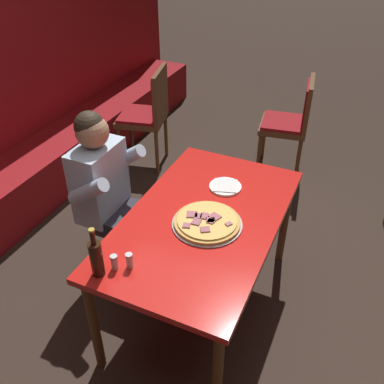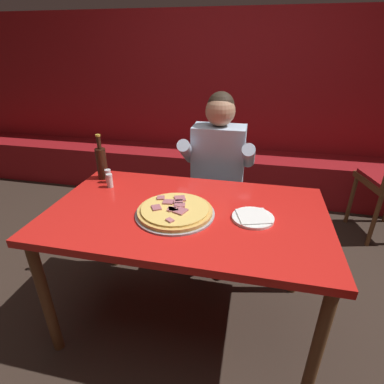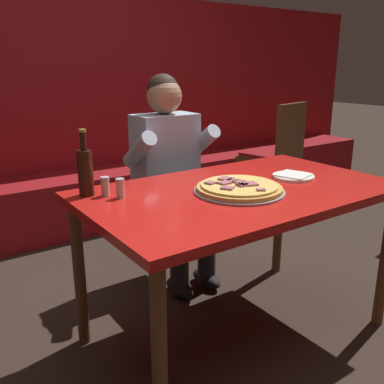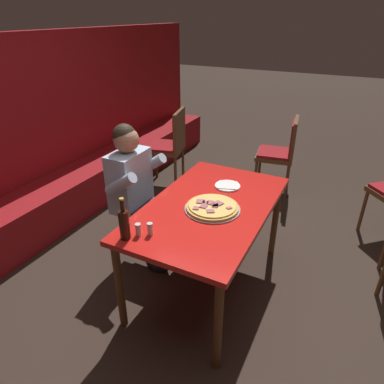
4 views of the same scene
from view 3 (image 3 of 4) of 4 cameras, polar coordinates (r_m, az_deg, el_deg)
name	(u,v)px [view 3 (image 3 of 4)]	position (r m, az deg, el deg)	size (l,w,h in m)	color
ground_plane	(236,331)	(2.34, 5.85, -18.01)	(24.00, 24.00, 0.00)	#33261E
booth_wall_panel	(73,110)	(3.85, -15.63, 10.49)	(6.80, 0.16, 1.90)	maroon
booth_bench	(93,199)	(3.70, -13.08, -0.98)	(6.46, 0.48, 0.46)	maroon
main_dining_table	(240,204)	(2.03, 6.42, -1.66)	(1.46, 0.86, 0.77)	brown
pizza	(239,188)	(1.93, 6.31, 0.48)	(0.41, 0.41, 0.05)	#9E9EA3
plate_white_paper	(293,176)	(2.23, 13.37, 2.07)	(0.21, 0.21, 0.02)	white
beer_bottle	(85,171)	(1.91, -14.05, 2.73)	(0.07, 0.07, 0.29)	black
shaker_parmesan	(105,187)	(1.90, -11.49, 0.61)	(0.04, 0.04, 0.09)	silver
shaker_black_pepper	(120,189)	(1.86, -9.54, 0.38)	(0.04, 0.04, 0.09)	silver
diner_seated_blue_shirt	(173,171)	(2.59, -2.56, 2.80)	(0.53, 0.53, 1.27)	black
dining_chair_near_right	(278,149)	(3.91, 11.34, 5.63)	(0.53, 0.53, 1.01)	brown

